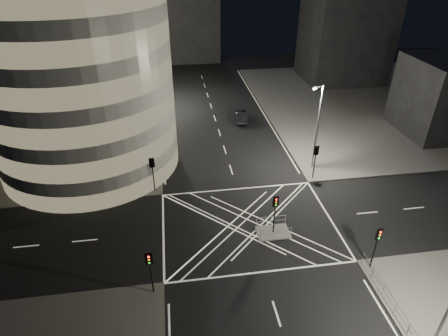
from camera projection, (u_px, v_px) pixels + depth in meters
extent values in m
plane|color=black|center=(248.00, 225.00, 35.47)|extent=(120.00, 120.00, 0.00)
cube|color=#52504D|center=(16.00, 124.00, 54.53)|extent=(42.00, 42.00, 0.15)
cube|color=#52504D|center=(387.00, 102.00, 61.86)|extent=(42.00, 42.00, 0.15)
cube|color=slate|center=(273.00, 232.00, 34.42)|extent=(3.00, 2.00, 0.15)
cylinder|color=gray|center=(73.00, 58.00, 38.64)|extent=(20.00, 20.00, 25.00)
cube|color=gray|center=(4.00, 39.00, 45.81)|extent=(20.00, 18.00, 25.00)
cube|color=gray|center=(70.00, 23.00, 62.28)|extent=(24.00, 16.00, 22.00)
cube|color=black|center=(344.00, 38.00, 68.49)|extent=(14.00, 12.00, 15.00)
cube|color=black|center=(445.00, 96.00, 50.06)|extent=(10.00, 10.00, 10.00)
cube|color=black|center=(176.00, 17.00, 79.17)|extent=(18.00, 8.00, 18.00)
cylinder|color=black|center=(138.00, 168.00, 40.82)|extent=(0.32, 0.32, 3.18)
ellipsoid|color=black|center=(135.00, 145.00, 39.30)|extent=(4.80, 4.80, 5.52)
cylinder|color=black|center=(140.00, 142.00, 45.80)|extent=(0.32, 0.32, 3.49)
ellipsoid|color=black|center=(137.00, 119.00, 44.19)|extent=(4.88, 4.88, 5.61)
cylinder|color=black|center=(142.00, 123.00, 50.96)|extent=(0.32, 0.32, 3.12)
ellipsoid|color=black|center=(140.00, 104.00, 49.53)|extent=(4.26, 4.26, 4.90)
cylinder|color=black|center=(143.00, 105.00, 55.93)|extent=(0.32, 0.32, 3.46)
ellipsoid|color=black|center=(141.00, 86.00, 54.36)|extent=(4.66, 4.66, 5.36)
cylinder|color=black|center=(145.00, 93.00, 61.09)|extent=(0.32, 0.32, 3.06)
ellipsoid|color=black|center=(143.00, 77.00, 59.75)|extent=(3.78, 3.78, 4.35)
cylinder|color=black|center=(154.00, 179.00, 39.23)|extent=(0.12, 0.12, 3.00)
cube|color=black|center=(152.00, 163.00, 38.21)|extent=(0.28, 0.22, 0.90)
cube|color=black|center=(152.00, 163.00, 38.21)|extent=(0.55, 0.04, 1.10)
cylinder|color=black|center=(152.00, 278.00, 27.76)|extent=(0.12, 0.12, 3.00)
cube|color=black|center=(149.00, 259.00, 26.74)|extent=(0.28, 0.22, 0.90)
cube|color=black|center=(149.00, 259.00, 26.74)|extent=(0.55, 0.04, 1.10)
cylinder|color=black|center=(314.00, 166.00, 41.45)|extent=(0.12, 0.12, 3.00)
cube|color=black|center=(316.00, 151.00, 40.44)|extent=(0.28, 0.22, 0.90)
cube|color=black|center=(316.00, 151.00, 40.44)|extent=(0.55, 0.04, 1.10)
cylinder|color=black|center=(374.00, 253.00, 29.99)|extent=(0.12, 0.12, 3.00)
cube|color=black|center=(379.00, 234.00, 28.97)|extent=(0.28, 0.22, 0.90)
cube|color=black|center=(379.00, 234.00, 28.97)|extent=(0.55, 0.04, 1.10)
cylinder|color=black|center=(274.00, 219.00, 33.60)|extent=(0.12, 0.12, 3.00)
cube|color=black|center=(276.00, 201.00, 32.58)|extent=(0.28, 0.22, 0.90)
cube|color=black|center=(276.00, 201.00, 32.58)|extent=(0.55, 0.04, 1.10)
cylinder|color=slate|center=(145.00, 128.00, 41.70)|extent=(0.20, 0.20, 10.00)
cylinder|color=slate|center=(144.00, 86.00, 39.22)|extent=(0.90, 0.10, 0.10)
cube|color=slate|center=(148.00, 86.00, 39.33)|extent=(0.50, 0.25, 0.18)
cube|color=white|center=(149.00, 87.00, 39.39)|extent=(0.42, 0.20, 0.05)
cylinder|color=slate|center=(148.00, 78.00, 56.88)|extent=(0.20, 0.20, 10.00)
cylinder|color=slate|center=(148.00, 45.00, 54.40)|extent=(0.90, 0.10, 0.10)
cube|color=slate|center=(151.00, 45.00, 54.51)|extent=(0.50, 0.25, 0.18)
cube|color=white|center=(151.00, 46.00, 54.56)|extent=(0.42, 0.20, 0.05)
cylinder|color=slate|center=(317.00, 128.00, 41.57)|extent=(0.20, 0.20, 10.00)
cylinder|color=slate|center=(319.00, 87.00, 38.98)|extent=(0.90, 0.10, 0.10)
cube|color=slate|center=(315.00, 88.00, 38.97)|extent=(0.50, 0.25, 0.18)
cube|color=white|center=(315.00, 89.00, 39.03)|extent=(0.42, 0.20, 0.05)
cube|color=slate|center=(402.00, 318.00, 25.91)|extent=(0.06, 11.70, 1.10)
cube|color=slate|center=(276.00, 234.00, 33.33)|extent=(2.80, 0.06, 1.10)
cube|color=slate|center=(271.00, 221.00, 34.85)|extent=(2.80, 0.06, 1.10)
imported|color=black|center=(241.00, 116.00, 55.34)|extent=(2.12, 4.82, 1.54)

